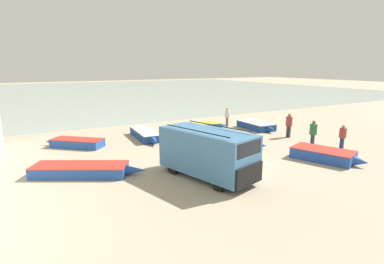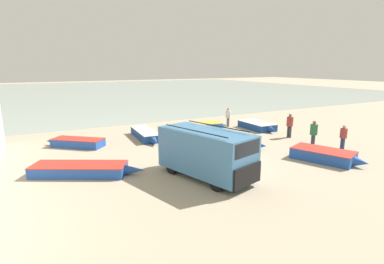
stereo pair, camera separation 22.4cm
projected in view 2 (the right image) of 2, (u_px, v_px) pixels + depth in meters
ground_plane at (210, 157)px, 17.68m from camera, size 200.00×200.00×0.00m
sea_water at (78, 92)px, 62.31m from camera, size 120.00×80.00×0.01m
parked_van at (206, 152)px, 14.16m from camera, size 3.16×5.20×2.43m
fishing_rowboat_0 at (231, 142)px, 19.84m from camera, size 3.29×3.94×0.62m
fishing_rowboat_1 at (258, 126)px, 25.39m from camera, size 1.80×4.02×0.59m
fishing_rowboat_2 at (200, 126)px, 25.03m from camera, size 4.67×2.10×0.60m
fishing_rowboat_3 at (325, 155)px, 16.86m from camera, size 2.72×4.09×0.63m
fishing_rowboat_4 at (76, 142)px, 19.88m from camera, size 3.66×3.35×0.55m
fishing_rowboat_5 at (83, 169)px, 14.70m from camera, size 5.28×3.52×0.53m
fishing_rowboat_6 at (146, 135)px, 22.12m from camera, size 1.52×4.92×0.58m
fisherman_0 at (228, 115)px, 26.31m from camera, size 0.44×0.44×1.67m
fisherman_1 at (343, 135)px, 18.91m from camera, size 0.42×0.42×1.61m
fisherman_2 at (314, 132)px, 19.44m from camera, size 0.47×0.47×1.79m
fisherman_3 at (290, 123)px, 22.24m from camera, size 0.47×0.47×1.80m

